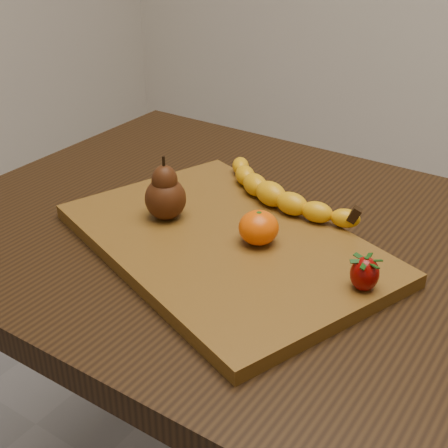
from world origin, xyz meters
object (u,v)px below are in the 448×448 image
Objects in this scene: table at (268,294)px; pear at (165,188)px; cutting_board at (224,243)px; mandarin at (259,228)px.

pear is at bearing -156.67° from table.
cutting_board is 4.82× the size of pear.
pear is at bearing -160.51° from cutting_board.
pear is (-0.10, 0.00, 0.06)m from cutting_board.
table is at bearing 23.33° from pear.
table is 10.72× the size of pear.
mandarin reaches higher than cutting_board.
table is at bearing 99.91° from mandarin.
pear reaches higher than table.
pear reaches higher than cutting_board.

